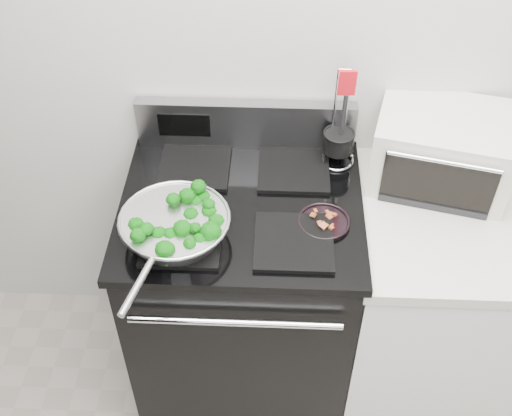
# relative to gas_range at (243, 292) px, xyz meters

# --- Properties ---
(back_wall) EXTENTS (4.00, 0.02, 2.70)m
(back_wall) POSITION_rel_gas_range_xyz_m (0.30, 0.34, 0.86)
(back_wall) COLOR silver
(back_wall) RESTS_ON ground
(gas_range) EXTENTS (0.79, 0.69, 1.13)m
(gas_range) POSITION_rel_gas_range_xyz_m (0.00, 0.00, 0.00)
(gas_range) COLOR black
(gas_range) RESTS_ON floor
(counter) EXTENTS (0.62, 0.68, 0.92)m
(counter) POSITION_rel_gas_range_xyz_m (0.68, -0.00, -0.03)
(counter) COLOR white
(counter) RESTS_ON floor
(skillet) EXTENTS (0.34, 0.53, 0.07)m
(skillet) POSITION_rel_gas_range_xyz_m (-0.19, -0.16, 0.52)
(skillet) COLOR silver
(skillet) RESTS_ON gas_range
(broccoli_pile) EXTENTS (0.27, 0.27, 0.09)m
(broccoli_pile) POSITION_rel_gas_range_xyz_m (-0.19, -0.16, 0.53)
(broccoli_pile) COLOR #043106
(broccoli_pile) RESTS_ON skillet
(bacon_plate) EXTENTS (0.16, 0.16, 0.04)m
(bacon_plate) POSITION_rel_gas_range_xyz_m (0.26, -0.08, 0.48)
(bacon_plate) COLOR black
(bacon_plate) RESTS_ON gas_range
(utensil_holder) EXTENTS (0.12, 0.12, 0.37)m
(utensil_holder) POSITION_rel_gas_range_xyz_m (0.32, 0.22, 0.53)
(utensil_holder) COLOR silver
(utensil_holder) RESTS_ON gas_range
(toaster_oven) EXTENTS (0.50, 0.42, 0.25)m
(toaster_oven) POSITION_rel_gas_range_xyz_m (0.66, 0.18, 0.56)
(toaster_oven) COLOR beige
(toaster_oven) RESTS_ON counter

